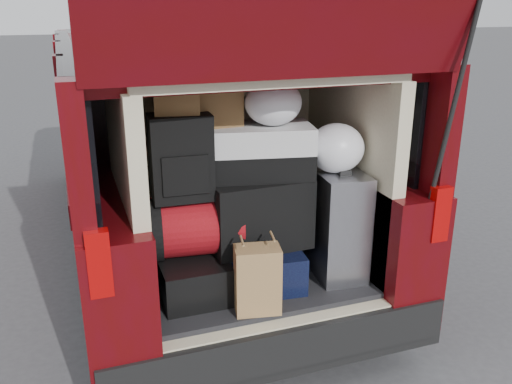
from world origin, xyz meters
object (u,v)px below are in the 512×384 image
navy_hardshell (260,263)px  kraft_bag (257,280)px  red_duffel (194,225)px  black_soft_case (258,212)px  twotone_duffel (254,151)px  black_hardshell (193,271)px  backpack (181,158)px  silver_roller (336,223)px

navy_hardshell → kraft_bag: 0.34m
kraft_bag → red_duffel: size_ratio=0.71×
black_soft_case → twotone_duffel: 0.34m
black_hardshell → backpack: bearing=-166.2°
silver_roller → backpack: size_ratio=1.40×
silver_roller → red_duffel: silver_roller is taller
black_soft_case → twotone_duffel: bearing=98.6°
black_soft_case → backpack: bearing=178.1°
black_hardshell → silver_roller: 0.86m
twotone_duffel → silver_roller: bearing=-3.4°
silver_roller → black_soft_case: bearing=176.5°
red_duffel → black_hardshell: bearing=-150.3°
silver_roller → twotone_duffel: (-0.46, 0.12, 0.44)m
silver_roller → backpack: bearing=-179.4°
red_duffel → backpack: bearing=-156.9°
black_hardshell → black_soft_case: bearing=-1.4°
kraft_bag → black_soft_case: (0.12, 0.32, 0.24)m
kraft_bag → red_duffel: bearing=136.5°
black_hardshell → backpack: 0.66m
red_duffel → twotone_duffel: twotone_duffel is taller
backpack → black_hardshell: bearing=16.5°
black_soft_case → navy_hardshell: bearing=-71.1°
silver_roller → black_soft_case: 0.47m
navy_hardshell → twotone_duffel: 0.65m
black_hardshell → red_duffel: 0.27m
silver_roller → red_duffel: size_ratio=1.24×
red_duffel → black_soft_case: size_ratio=0.92×
black_hardshell → silver_roller: bearing=-5.2°
navy_hardshell → silver_roller: (0.45, -0.05, 0.20)m
twotone_duffel → backpack: bearing=-161.4°
navy_hardshell → black_soft_case: bearing=116.1°
backpack → twotone_duffel: size_ratio=0.71×
navy_hardshell → twotone_duffel: twotone_duffel is taller
navy_hardshell → kraft_bag: bearing=-107.3°
black_hardshell → kraft_bag: 0.43m
kraft_bag → backpack: (-0.30, 0.32, 0.59)m
kraft_bag → twotone_duffel: twotone_duffel is taller
navy_hardshell → silver_roller: size_ratio=0.80×
black_hardshell → black_soft_case: size_ratio=0.99×
navy_hardshell → backpack: backpack is taller
black_hardshell → red_duffel: bearing=23.3°
red_duffel → backpack: backpack is taller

